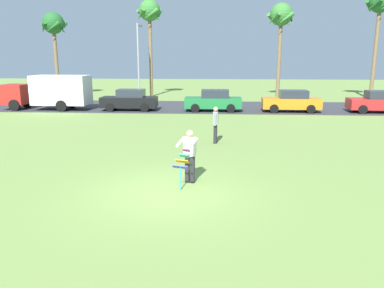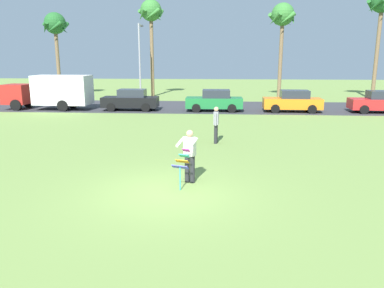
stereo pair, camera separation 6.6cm
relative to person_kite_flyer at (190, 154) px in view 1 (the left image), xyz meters
The scene contains 15 objects.
ground_plane 1.51m from the person_kite_flyer, 122.42° to the right, with size 120.00×120.00×0.00m, color olive.
road_strip 19.22m from the person_kite_flyer, 91.89° to the left, with size 120.00×8.00×0.01m, color #38383D.
person_kite_flyer is the anchor object (origin of this frame).
kite_held 0.63m from the person_kite_flyer, 107.31° to the right, with size 0.54×0.71×1.21m.
parked_truck_red_cab 20.56m from the person_kite_flyer, 125.27° to the left, with size 6.77×2.28×2.62m.
parked_car_black 17.75m from the person_kite_flyer, 109.04° to the left, with size 4.23×1.90×1.60m.
parked_car_green 16.79m from the person_kite_flyer, 88.04° to the left, with size 4.23×1.89×1.60m.
parked_car_orange 17.94m from the person_kite_flyer, 69.31° to the left, with size 4.24×1.92×1.60m.
parked_car_red 20.99m from the person_kite_flyer, 53.07° to the left, with size 4.26×1.95×1.60m.
palm_tree_left_near 31.37m from the person_kite_flyer, 120.14° to the left, with size 2.58×2.71×8.30m.
palm_tree_right_near 29.00m from the person_kite_flyer, 102.23° to the left, with size 2.58×2.71×9.53m.
palm_tree_centre_far 27.65m from the person_kite_flyer, 75.52° to the left, with size 2.58×2.71×8.91m.
palm_tree_far_left 31.16m from the person_kite_flyer, 59.02° to the left, with size 2.58×2.71×10.00m.
streetlight_pole 25.34m from the person_kite_flyer, 105.07° to the left, with size 0.24×1.65×7.00m.
person_walker_near 5.92m from the person_kite_flyer, 82.33° to the left, with size 0.25×0.57×1.73m.
Camera 1 is at (1.48, -10.75, 3.98)m, focal length 35.60 mm.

